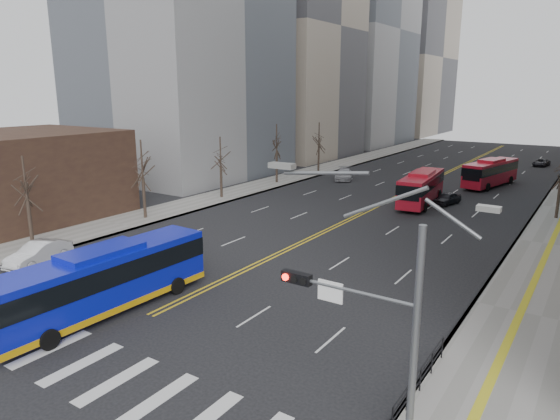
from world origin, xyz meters
name	(u,v)px	position (x,y,z in m)	size (l,w,h in m)	color
ground	(66,356)	(0.00, 0.00, 0.00)	(220.00, 220.00, 0.00)	black
sidewalk_left	(290,178)	(-16.50, 45.00, 0.07)	(5.00, 130.00, 0.15)	gray
crosswalk	(66,356)	(0.00, 0.00, 0.01)	(26.70, 4.00, 0.01)	silver
centerline	(433,179)	(0.00, 55.00, 0.01)	(0.55, 100.00, 0.01)	gold
office_towers	(474,4)	(0.12, 68.51, 23.92)	(83.00, 134.00, 58.00)	gray
storefront	(7,177)	(-26.00, 11.97, 4.00)	(14.00, 18.00, 8.00)	#321F19
signal_mast	(371,315)	(13.77, 2.00, 4.86)	(5.37, 0.37, 9.39)	gray
pedestrian_railing	(421,375)	(14.30, 6.00, 0.82)	(0.06, 6.06, 1.02)	black
street_trees	(311,156)	(-7.18, 34.55, 4.87)	(35.20, 47.20, 7.60)	#31261E
blue_bus	(103,279)	(-2.32, 4.00, 1.90)	(3.18, 12.55, 3.62)	#0C16B5
red_bus_near	(421,186)	(3.36, 39.44, 1.92)	(3.49, 11.03, 3.45)	red
red_bus_far	(491,171)	(7.36, 53.92, 1.91)	(4.68, 11.07, 3.43)	red
car_white	(39,253)	(-12.50, 6.39, 0.79)	(1.66, 4.77, 1.57)	silver
car_dark_mid	(447,198)	(5.76, 40.75, 0.64)	(1.51, 3.74, 1.27)	black
car_silver	(344,174)	(-9.97, 48.17, 0.75)	(2.10, 5.18, 1.50)	#AEADB3
car_dark_far	(541,162)	(10.62, 76.42, 0.57)	(1.88, 4.07, 1.13)	black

